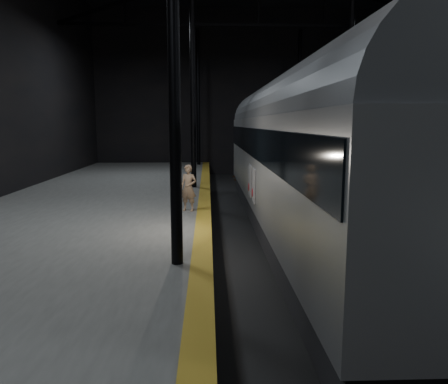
{
  "coord_description": "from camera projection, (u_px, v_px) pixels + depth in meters",
  "views": [
    {
      "loc": [
        -3.1,
        -13.5,
        4.12
      ],
      "look_at": [
        -2.6,
        -0.04,
        2.0
      ],
      "focal_mm": 35.0,
      "sensor_mm": 36.0,
      "label": 1
    }
  ],
  "objects": [
    {
      "name": "woman",
      "position": [
        188.0,
        188.0,
        15.61
      ],
      "size": [
        0.72,
        0.6,
        1.68
      ],
      "primitive_type": "imported",
      "rotation": [
        0.0,
        0.0,
        -0.38
      ],
      "color": "#8E7157",
      "rests_on": "platform_left"
    },
    {
      "name": "track",
      "position": [
        304.0,
        250.0,
        14.07
      ],
      "size": [
        2.4,
        43.0,
        0.24
      ],
      "color": "#3F3328",
      "rests_on": "ground"
    },
    {
      "name": "tactile_strip",
      "position": [
        203.0,
        223.0,
        13.81
      ],
      "size": [
        0.5,
        43.8,
        0.01
      ],
      "primitive_type": "cube",
      "color": "#9B691C",
      "rests_on": "platform_left"
    },
    {
      "name": "ground",
      "position": [
        304.0,
        252.0,
        14.08
      ],
      "size": [
        44.0,
        44.0,
        0.0
      ],
      "primitive_type": "plane",
      "color": "black",
      "rests_on": "ground"
    },
    {
      "name": "train",
      "position": [
        295.0,
        150.0,
        15.42
      ],
      "size": [
        3.2,
        21.39,
        5.72
      ],
      "color": "#A9ABB1",
      "rests_on": "ground"
    },
    {
      "name": "platform_left",
      "position": [
        69.0,
        240.0,
        13.73
      ],
      "size": [
        9.0,
        43.8,
        1.0
      ],
      "primitive_type": "cube",
      "color": "#535350",
      "rests_on": "ground"
    }
  ]
}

